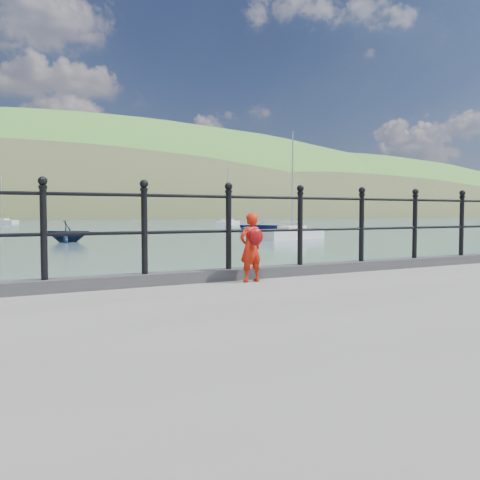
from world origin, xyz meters
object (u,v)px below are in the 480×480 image
launch_blue (261,226)px  sailboat_deep (2,222)px  railing (188,221)px  launch_navy (68,231)px  child (251,247)px  sailboat_far (228,223)px  sailboat_near (292,235)px

launch_blue → sailboat_deep: size_ratio=0.53×
railing → launch_navy: (3.47, 28.99, -1.09)m
railing → child: railing is taller
launch_blue → sailboat_far: (8.51, 24.58, -0.15)m
launch_blue → sailboat_deep: sailboat_deep is taller
railing → sailboat_far: sailboat_far is taller
child → sailboat_near: 31.29m
launch_navy → sailboat_far: 49.53m
child → sailboat_deep: (2.82, 97.03, -1.13)m
launch_blue → sailboat_near: bearing=-145.9°
child → sailboat_far: 75.72m
sailboat_far → sailboat_deep: bearing=91.7°
sailboat_far → launch_navy: bearing=-174.8°
launch_blue → sailboat_deep: bearing=80.9°
sailboat_near → sailboat_deep: size_ratio=0.91×
child → launch_navy: 29.49m
railing → sailboat_near: size_ratio=2.22×
sailboat_deep → child: bearing=-43.5°
launch_blue → sailboat_near: size_ratio=0.58×
railing → sailboat_deep: (3.57, 96.67, -1.48)m
child → sailboat_deep: sailboat_deep is taller
child → sailboat_near: sailboat_near is taller
sailboat_far → sailboat_near: (-16.19, -42.00, -0.00)m
child → launch_blue: size_ratio=0.20×
launch_navy → sailboat_far: size_ratio=0.28×
sailboat_near → launch_navy: bearing=149.5°
railing → sailboat_deep: sailboat_deep is taller
child → launch_blue: child is taller
launch_navy → sailboat_near: size_ratio=0.34×
sailboat_far → sailboat_near: size_ratio=1.23×
sailboat_near → railing: bearing=-143.3°
child → launch_blue: 50.08m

